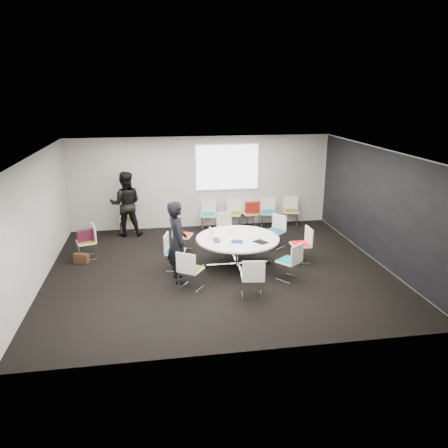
{
  "coord_description": "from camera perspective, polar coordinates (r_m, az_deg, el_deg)",
  "views": [
    {
      "loc": [
        -1.42,
        -9.62,
        4.17
      ],
      "look_at": [
        0.2,
        0.4,
        1.0
      ],
      "focal_mm": 35.0,
      "sensor_mm": 36.0,
      "label": 1
    }
  ],
  "objects": [
    {
      "name": "papers_front",
      "position": [
        10.5,
        5.76,
        -1.86
      ],
      "size": [
        0.34,
        0.27,
        0.0
      ],
      "primitive_type": "cube",
      "rotation": [
        0.0,
        0.0,
        -0.23
      ],
      "color": "white",
      "rests_on": "conference_table"
    },
    {
      "name": "chair_back_a",
      "position": [
        13.46,
        -2.03,
        0.51
      ],
      "size": [
        0.53,
        0.52,
        0.88
      ],
      "rotation": [
        0.0,
        0.0,
        2.98
      ],
      "color": "silver",
      "rests_on": "ground"
    },
    {
      "name": "chair_ring_b",
      "position": [
        11.99,
        6.63,
        -1.73
      ],
      "size": [
        0.64,
        0.64,
        0.88
      ],
      "rotation": [
        0.0,
        0.0,
        2.24
      ],
      "color": "silver",
      "rests_on": "ground"
    },
    {
      "name": "chair_ring_g",
      "position": [
        9.14,
        3.73,
        -7.91
      ],
      "size": [
        0.51,
        0.5,
        0.88
      ],
      "rotation": [
        0.0,
        0.0,
        6.16
      ],
      "color": "silver",
      "rests_on": "ground"
    },
    {
      "name": "chair_ring_f",
      "position": [
        9.51,
        -4.36,
        -6.88
      ],
      "size": [
        0.63,
        0.63,
        0.88
      ],
      "rotation": [
        0.0,
        0.0,
        5.69
      ],
      "color": "silver",
      "rests_on": "ground"
    },
    {
      "name": "chair_ring_a",
      "position": [
        11.09,
        9.98,
        -3.49
      ],
      "size": [
        0.47,
        0.48,
        0.88
      ],
      "rotation": [
        0.0,
        0.0,
        1.61
      ],
      "color": "silver",
      "rests_on": "ground"
    },
    {
      "name": "chair_ring_e",
      "position": [
        10.54,
        -6.43,
        -4.46
      ],
      "size": [
        0.54,
        0.55,
        0.88
      ],
      "rotation": [
        0.0,
        0.0,
        4.48
      ],
      "color": "silver",
      "rests_on": "ground"
    },
    {
      "name": "projection_screen",
      "position": [
        13.47,
        0.44,
        7.42
      ],
      "size": [
        1.9,
        0.03,
        1.35
      ],
      "primitive_type": "cube",
      "color": "white",
      "rests_on": "room_shell"
    },
    {
      "name": "laptop_lid",
      "position": [
        10.44,
        -1.68,
        -1.15
      ],
      "size": [
        0.06,
        0.3,
        0.22
      ],
      "primitive_type": "cube",
      "rotation": [
        0.0,
        0.0,
        1.71
      ],
      "color": "silver",
      "rests_on": "conference_table"
    },
    {
      "name": "phone",
      "position": [
        10.29,
        4.71,
        -2.23
      ],
      "size": [
        0.15,
        0.09,
        0.01
      ],
      "primitive_type": "cube",
      "rotation": [
        0.0,
        0.0,
        0.15
      ],
      "color": "black",
      "rests_on": "conference_table"
    },
    {
      "name": "chair_back_b",
      "position": [
        13.57,
        1.23,
        0.66
      ],
      "size": [
        0.57,
        0.56,
        0.88
      ],
      "rotation": [
        0.0,
        0.0,
        2.84
      ],
      "color": "silver",
      "rests_on": "ground"
    },
    {
      "name": "chair_person_back",
      "position": [
        13.35,
        -12.48,
        -0.04
      ],
      "size": [
        0.47,
        0.46,
        0.88
      ],
      "rotation": [
        0.0,
        0.0,
        3.17
      ],
      "color": "silver",
      "rests_on": "ground"
    },
    {
      "name": "notebook_black",
      "position": [
        10.21,
        4.81,
        -2.34
      ],
      "size": [
        0.35,
        0.37,
        0.02
      ],
      "primitive_type": "cube",
      "rotation": [
        0.0,
        0.0,
        0.59
      ],
      "color": "black",
      "rests_on": "conference_table"
    },
    {
      "name": "red_jacket",
      "position": [
        13.35,
        3.7,
        2.24
      ],
      "size": [
        0.44,
        0.17,
        0.36
      ],
      "primitive_type": "cube",
      "rotation": [
        0.17,
        0.0,
        -0.03
      ],
      "color": "#A61D14",
      "rests_on": "chair_back_c"
    },
    {
      "name": "chair_ring_h",
      "position": [
        10.03,
        8.49,
        -5.7
      ],
      "size": [
        0.64,
        0.64,
        0.88
      ],
      "rotation": [
        0.0,
        0.0,
        6.96
      ],
      "color": "silver",
      "rests_on": "ground"
    },
    {
      "name": "person_main",
      "position": [
        9.69,
        -6.12,
        -2.33
      ],
      "size": [
        0.54,
        0.73,
        1.85
      ],
      "primitive_type": "imported",
      "rotation": [
        0.0,
        0.0,
        1.72
      ],
      "color": "black",
      "rests_on": "ground"
    },
    {
      "name": "chair_spare_left",
      "position": [
        11.66,
        -17.41,
        -3.0
      ],
      "size": [
        0.56,
        0.57,
        0.88
      ],
      "rotation": [
        0.0,
        0.0,
        1.87
      ],
      "color": "silver",
      "rests_on": "ground"
    },
    {
      "name": "chair_ring_c",
      "position": [
        12.15,
        0.46,
        -1.36
      ],
      "size": [
        0.58,
        0.58,
        0.88
      ],
      "rotation": [
        0.0,
        0.0,
        3.48
      ],
      "color": "silver",
      "rests_on": "ground"
    },
    {
      "name": "chair_back_c",
      "position": [
        13.68,
        3.45,
        0.76
      ],
      "size": [
        0.54,
        0.53,
        0.88
      ],
      "rotation": [
        0.0,
        0.0,
        3.34
      ],
      "color": "silver",
      "rests_on": "ground"
    },
    {
      "name": "chair_ring_d",
      "position": [
        11.64,
        -5.45,
        -2.29
      ],
      "size": [
        0.58,
        0.59,
        0.88
      ],
      "rotation": [
        0.0,
        0.0,
        4.35
      ],
      "color": "silver",
      "rests_on": "ground"
    },
    {
      "name": "conference_table",
      "position": [
        10.57,
        1.78,
        -2.9
      ],
      "size": [
        2.0,
        2.0,
        0.73
      ],
      "color": "silver",
      "rests_on": "ground"
    },
    {
      "name": "brown_bag",
      "position": [
        11.46,
        -18.14,
        -4.26
      ],
      "size": [
        0.39,
        0.27,
        0.24
      ],
      "primitive_type": "cube",
      "rotation": [
        0.0,
        0.0,
        -0.34
      ],
      "color": "#3F2414",
      "rests_on": "ground"
    },
    {
      "name": "person_back",
      "position": [
        13.01,
        -12.71,
        2.58
      ],
      "size": [
        0.94,
        0.74,
        1.9
      ],
      "primitive_type": "imported",
      "rotation": [
        0.0,
        0.0,
        3.12
      ],
      "color": "black",
      "rests_on": "ground"
    },
    {
      "name": "chair_back_e",
      "position": [
        14.01,
        8.72,
        0.99
      ],
      "size": [
        0.54,
        0.53,
        0.88
      ],
      "rotation": [
        0.0,
        0.0,
        2.94
      ],
      "color": "silver",
      "rests_on": "ground"
    },
    {
      "name": "laptop",
      "position": [
        10.29,
        -0.7,
        -2.11
      ],
      "size": [
        0.24,
        0.36,
        0.03
      ],
      "primitive_type": "imported",
      "rotation": [
        0.0,
        0.0,
        1.55
      ],
      "color": "#333338",
      "rests_on": "conference_table"
    },
    {
      "name": "room_shell",
      "position": [
        10.13,
        -0.23,
        1.47
      ],
      "size": [
        8.08,
        7.08,
        2.88
      ],
      "color": "black",
      "rests_on": "ground"
    },
    {
      "name": "papers_right",
      "position": [
        10.85,
        4.04,
        -1.18
      ],
      "size": [
        0.36,
        0.32,
        0.0
      ],
      "primitive_type": "cube",
      "rotation": [
        0.0,
        0.0,
        0.46
      ],
      "color": "white",
      "rests_on": "conference_table"
    },
    {
      "name": "chair_back_d",
      "position": [
        13.77,
        5.8,
        0.82
      ],
      "size": [
        0.53,
        0.52,
        0.88
      ],
      "rotation": [
        0.0,
        0.0,
        2.97
      ],
      "color": "silver",
      "rests_on": "ground"
    },
    {
      "name": "maroon_bag",
      "position": [
        11.55,
        -17.64,
        -1.41
      ],
      "size": [
        0.42,
        0.28,
        0.28
      ],
      "primitive_type": "cube",
      "rotation": [
        0.0,
        0.0,
        0.38
      ],
      "color": "#46122A",
      "rests_on": "chair_spare_left"
    },
    {
      "name": "cup",
      "position": [
        10.84,
        0.97,
        -0.92
      ],
      "size": [
        0.08,
        0.08,
        0.09
      ],
      "primitive_type": "cylinder",
      "color": "white",
      "rests_on": "conference_table"
    },
    {
      "name": "tablet_folio",
      "position": [
        10.2,
        1.72,
        -2.3
      ],
      "size": [
        0.31,
        0.27,
        0.03
      ],
      "primitive_type": "cube",
      "rotation": [
        0.0,
        0.0,
        -0.32
      ],
      "color": "navy",
      "rests_on": "conference_table"
    }
  ]
}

